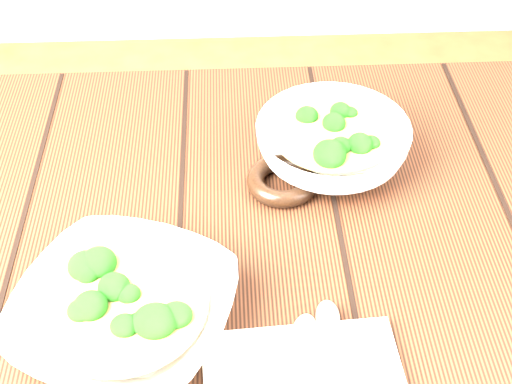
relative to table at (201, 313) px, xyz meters
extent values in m
cube|color=#3B1E10|center=(0.00, 0.00, 0.10)|extent=(1.20, 0.80, 0.04)
cube|color=#3B1E10|center=(0.54, 0.34, -0.28)|extent=(0.07, 0.07, 0.71)
imported|color=white|center=(-0.07, -0.11, 0.15)|extent=(0.30, 0.30, 0.06)
cylinder|color=olive|center=(-0.07, -0.11, 0.17)|extent=(0.18, 0.18, 0.00)
ellipsoid|color=#24761A|center=(-0.05, -0.10, 0.17)|extent=(0.04, 0.03, 0.03)
ellipsoid|color=#24761A|center=(-0.05, -0.08, 0.17)|extent=(0.04, 0.03, 0.03)
ellipsoid|color=#24761A|center=(-0.08, -0.06, 0.17)|extent=(0.04, 0.03, 0.03)
ellipsoid|color=#24761A|center=(-0.09, -0.09, 0.17)|extent=(0.04, 0.03, 0.03)
ellipsoid|color=#24761A|center=(-0.12, -0.11, 0.17)|extent=(0.04, 0.03, 0.03)
ellipsoid|color=#24761A|center=(-0.12, -0.14, 0.17)|extent=(0.04, 0.03, 0.03)
ellipsoid|color=#24761A|center=(-0.08, -0.14, 0.17)|extent=(0.04, 0.03, 0.03)
ellipsoid|color=#24761A|center=(-0.05, -0.15, 0.17)|extent=(0.04, 0.03, 0.03)
ellipsoid|color=#24761A|center=(-0.02, -0.13, 0.17)|extent=(0.04, 0.03, 0.03)
imported|color=white|center=(0.18, 0.16, 0.15)|extent=(0.26, 0.26, 0.06)
cylinder|color=olive|center=(0.18, 0.16, 0.17)|extent=(0.17, 0.17, 0.00)
ellipsoid|color=#24761A|center=(0.20, 0.16, 0.18)|extent=(0.04, 0.03, 0.03)
ellipsoid|color=#24761A|center=(0.19, 0.19, 0.18)|extent=(0.04, 0.03, 0.03)
ellipsoid|color=#24761A|center=(0.15, 0.19, 0.18)|extent=(0.04, 0.03, 0.03)
ellipsoid|color=#24761A|center=(0.16, 0.15, 0.18)|extent=(0.04, 0.03, 0.03)
ellipsoid|color=#24761A|center=(0.18, 0.12, 0.18)|extent=(0.04, 0.03, 0.03)
ellipsoid|color=#24761A|center=(0.22, 0.12, 0.18)|extent=(0.04, 0.03, 0.03)
torus|color=black|center=(0.11, 0.11, 0.13)|extent=(0.12, 0.12, 0.02)
ellipsoid|color=#B8B3A2|center=(0.12, -0.13, 0.13)|extent=(0.04, 0.05, 0.01)
cylinder|color=#B8B3A2|center=(0.14, -0.19, 0.13)|extent=(0.02, 0.13, 0.01)
ellipsoid|color=#B8B3A2|center=(0.15, -0.11, 0.13)|extent=(0.03, 0.05, 0.01)
camera|label=1|loc=(0.05, -0.58, 0.76)|focal=50.00mm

